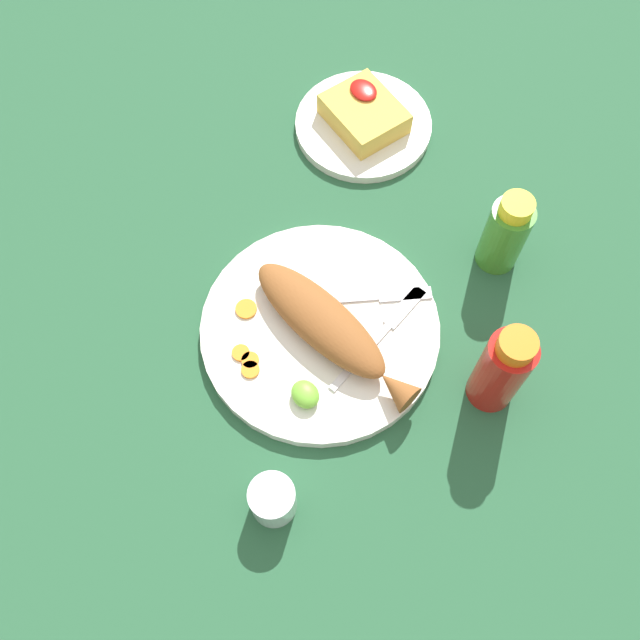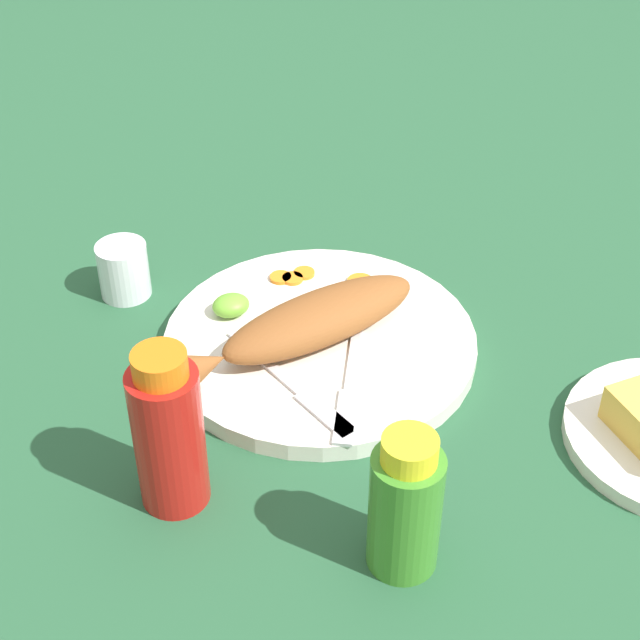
{
  "view_description": "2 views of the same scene",
  "coord_description": "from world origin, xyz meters",
  "px_view_note": "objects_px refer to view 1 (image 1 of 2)",
  "views": [
    {
      "loc": [
        -0.32,
        0.22,
        0.85
      ],
      "look_at": [
        0.0,
        0.0,
        0.04
      ],
      "focal_mm": 40.0,
      "sensor_mm": 36.0,
      "label": 1
    },
    {
      "loc": [
        -0.3,
        -0.7,
        0.63
      ],
      "look_at": [
        0.0,
        0.0,
        0.04
      ],
      "focal_mm": 55.0,
      "sensor_mm": 36.0,
      "label": 2
    }
  ],
  "objects_px": {
    "salt_cup": "(273,501)",
    "side_plate_fries": "(363,125)",
    "fried_fish": "(328,326)",
    "main_plate": "(320,330)",
    "fork_near": "(372,297)",
    "hot_sauce_bottle_red": "(502,370)",
    "fork_far": "(384,331)",
    "hot_sauce_bottle_green": "(505,233)"
  },
  "relations": [
    {
      "from": "salt_cup",
      "to": "side_plate_fries",
      "type": "bearing_deg",
      "value": -46.64
    },
    {
      "from": "fried_fish",
      "to": "side_plate_fries",
      "type": "xyz_separation_m",
      "value": [
        0.26,
        -0.25,
        -0.03
      ]
    },
    {
      "from": "main_plate",
      "to": "side_plate_fries",
      "type": "distance_m",
      "value": 0.35
    },
    {
      "from": "main_plate",
      "to": "fork_near",
      "type": "distance_m",
      "value": 0.08
    },
    {
      "from": "main_plate",
      "to": "fork_near",
      "type": "bearing_deg",
      "value": -93.06
    },
    {
      "from": "fried_fish",
      "to": "fork_near",
      "type": "relative_size",
      "value": 1.6
    },
    {
      "from": "hot_sauce_bottle_red",
      "to": "main_plate",
      "type": "bearing_deg",
      "value": 34.47
    },
    {
      "from": "main_plate",
      "to": "fork_near",
      "type": "xyz_separation_m",
      "value": [
        -0.0,
        -0.08,
        0.01
      ]
    },
    {
      "from": "fork_far",
      "to": "fork_near",
      "type": "bearing_deg",
      "value": 56.65
    },
    {
      "from": "fork_near",
      "to": "hot_sauce_bottle_green",
      "type": "relative_size",
      "value": 1.27
    },
    {
      "from": "fork_near",
      "to": "fork_far",
      "type": "xyz_separation_m",
      "value": [
        -0.05,
        0.02,
        0.0
      ]
    },
    {
      "from": "fried_fish",
      "to": "fork_far",
      "type": "xyz_separation_m",
      "value": [
        -0.04,
        -0.06,
        -0.02
      ]
    },
    {
      "from": "fork_near",
      "to": "salt_cup",
      "type": "relative_size",
      "value": 2.77
    },
    {
      "from": "side_plate_fries",
      "to": "fork_far",
      "type": "bearing_deg",
      "value": 148.1
    },
    {
      "from": "fork_far",
      "to": "side_plate_fries",
      "type": "xyz_separation_m",
      "value": [
        0.3,
        -0.18,
        -0.01
      ]
    },
    {
      "from": "fork_far",
      "to": "hot_sauce_bottle_green",
      "type": "height_order",
      "value": "hot_sauce_bottle_green"
    },
    {
      "from": "hot_sauce_bottle_green",
      "to": "salt_cup",
      "type": "relative_size",
      "value": 2.17
    },
    {
      "from": "salt_cup",
      "to": "side_plate_fries",
      "type": "relative_size",
      "value": 0.29
    },
    {
      "from": "hot_sauce_bottle_green",
      "to": "salt_cup",
      "type": "distance_m",
      "value": 0.45
    },
    {
      "from": "main_plate",
      "to": "side_plate_fries",
      "type": "relative_size",
      "value": 1.51
    },
    {
      "from": "hot_sauce_bottle_red",
      "to": "side_plate_fries",
      "type": "bearing_deg",
      "value": -15.36
    },
    {
      "from": "fork_far",
      "to": "salt_cup",
      "type": "xyz_separation_m",
      "value": [
        -0.1,
        0.24,
        0.01
      ]
    },
    {
      "from": "fork_far",
      "to": "side_plate_fries",
      "type": "distance_m",
      "value": 0.35
    },
    {
      "from": "fork_near",
      "to": "side_plate_fries",
      "type": "relative_size",
      "value": 0.81
    },
    {
      "from": "main_plate",
      "to": "fork_far",
      "type": "distance_m",
      "value": 0.08
    },
    {
      "from": "fork_far",
      "to": "fried_fish",
      "type": "bearing_deg",
      "value": 132.6
    },
    {
      "from": "fork_far",
      "to": "salt_cup",
      "type": "distance_m",
      "value": 0.26
    },
    {
      "from": "fork_near",
      "to": "salt_cup",
      "type": "height_order",
      "value": "salt_cup"
    },
    {
      "from": "fried_fish",
      "to": "fork_far",
      "type": "distance_m",
      "value": 0.08
    },
    {
      "from": "fork_near",
      "to": "side_plate_fries",
      "type": "xyz_separation_m",
      "value": [
        0.25,
        -0.17,
        -0.01
      ]
    },
    {
      "from": "main_plate",
      "to": "salt_cup",
      "type": "xyz_separation_m",
      "value": [
        -0.15,
        0.17,
        0.02
      ]
    },
    {
      "from": "hot_sauce_bottle_red",
      "to": "hot_sauce_bottle_green",
      "type": "distance_m",
      "value": 0.2
    },
    {
      "from": "fried_fish",
      "to": "hot_sauce_bottle_red",
      "type": "relative_size",
      "value": 1.73
    },
    {
      "from": "fork_far",
      "to": "hot_sauce_bottle_red",
      "type": "height_order",
      "value": "hot_sauce_bottle_red"
    },
    {
      "from": "main_plate",
      "to": "hot_sauce_bottle_green",
      "type": "bearing_deg",
      "value": -99.48
    },
    {
      "from": "side_plate_fries",
      "to": "hot_sauce_bottle_red",
      "type": "bearing_deg",
      "value": 164.64
    },
    {
      "from": "fork_far",
      "to": "salt_cup",
      "type": "bearing_deg",
      "value": -171.77
    },
    {
      "from": "main_plate",
      "to": "hot_sauce_bottle_green",
      "type": "distance_m",
      "value": 0.27
    },
    {
      "from": "fried_fish",
      "to": "hot_sauce_bottle_red",
      "type": "height_order",
      "value": "hot_sauce_bottle_red"
    },
    {
      "from": "salt_cup",
      "to": "side_plate_fries",
      "type": "height_order",
      "value": "salt_cup"
    },
    {
      "from": "fork_far",
      "to": "salt_cup",
      "type": "height_order",
      "value": "salt_cup"
    },
    {
      "from": "fork_far",
      "to": "hot_sauce_bottle_green",
      "type": "relative_size",
      "value": 1.39
    }
  ]
}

